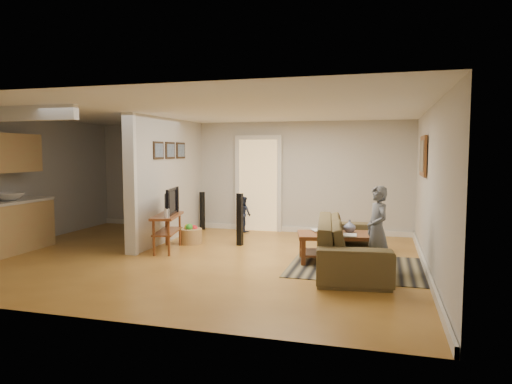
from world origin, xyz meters
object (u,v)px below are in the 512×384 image
coffee_table (336,240)px  tv_console (168,218)px  speaker_right (202,211)px  toddler (243,232)px  speaker_left (240,219)px  toy_basket (191,235)px  sofa (350,267)px  child (376,272)px

coffee_table → tv_console: (-3.08, 0.05, 0.24)m
speaker_right → toddler: size_ratio=1.09×
speaker_left → toy_basket: (-1.00, -0.09, -0.34)m
speaker_right → sofa: bearing=-11.3°
speaker_right → speaker_left: bearing=-22.0°
speaker_left → toddler: 1.63m
tv_console → sofa: bearing=-18.9°
coffee_table → toddler: (-2.33, 2.35, -0.37)m
speaker_right → toddler: speaker_right is taller
toddler → toy_basket: bearing=106.6°
child → toddler: size_ratio=1.61×
coffee_table → toy_basket: bearing=165.6°
speaker_left → toddler: bearing=114.0°
tv_console → coffee_table: bearing=-13.9°
speaker_right → child: size_ratio=0.67×
speaker_left → speaker_right: speaker_left is taller
speaker_left → tv_console: bearing=-135.4°
speaker_left → child: speaker_left is taller
coffee_table → toddler: bearing=134.8°
tv_console → toy_basket: size_ratio=2.46×
speaker_left → toddler: speaker_left is taller
tv_console → speaker_right: size_ratio=1.27×
toy_basket → coffee_table: bearing=-14.4°
coffee_table → speaker_right: (-3.34, 2.35, 0.07)m
toddler → speaker_left: bearing=142.2°
speaker_right → toddler: 1.10m
tv_console → speaker_right: tv_console is taller
sofa → speaker_right: (-3.60, 2.64, 0.44)m
speaker_left → child: size_ratio=0.78×
toy_basket → tv_console: bearing=-100.9°
speaker_right → toy_basket: bearing=-51.0°
child → tv_console: bearing=-123.2°
coffee_table → speaker_right: size_ratio=1.51×
coffee_table → tv_console: bearing=179.1°
tv_console → toddler: bearing=59.0°
tv_console → toddler: tv_console is taller
toy_basket → toddler: 1.71m
tv_console → toy_basket: bearing=66.0°
coffee_table → toy_basket: 3.04m
coffee_table → speaker_left: 2.12m
coffee_table → child: bearing=-37.8°
coffee_table → speaker_left: (-1.94, 0.85, 0.14)m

